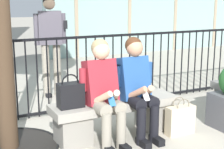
{
  "coord_description": "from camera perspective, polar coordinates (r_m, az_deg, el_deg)",
  "views": [
    {
      "loc": [
        -1.81,
        -3.47,
        1.64
      ],
      "look_at": [
        0.0,
        0.1,
        0.75
      ],
      "focal_mm": 53.93,
      "sensor_mm": 36.0,
      "label": 1
    }
  ],
  "objects": [
    {
      "name": "ground_plane",
      "position": [
        4.24,
        0.62,
        -10.21
      ],
      "size": [
        60.0,
        60.0,
        0.0
      ],
      "primitive_type": "plane",
      "color": "#A8A091"
    },
    {
      "name": "stone_bench",
      "position": [
        4.14,
        0.63,
        -6.74
      ],
      "size": [
        1.6,
        0.44,
        0.45
      ],
      "color": "gray",
      "rests_on": "ground"
    },
    {
      "name": "seated_person_with_phone",
      "position": [
        3.83,
        -1.39,
        -2.44
      ],
      "size": [
        0.52,
        0.66,
        1.21
      ],
      "color": "gray",
      "rests_on": "ground"
    },
    {
      "name": "seated_person_companion",
      "position": [
        4.03,
        4.27,
        -1.7
      ],
      "size": [
        0.52,
        0.66,
        1.21
      ],
      "color": "black",
      "rests_on": "ground"
    },
    {
      "name": "handbag_on_bench",
      "position": [
        3.81,
        -7.05,
        -3.43
      ],
      "size": [
        0.29,
        0.17,
        0.39
      ],
      "color": "black",
      "rests_on": "stone_bench"
    },
    {
      "name": "shopping_bag",
      "position": [
        4.29,
        11.5,
        -7.53
      ],
      "size": [
        0.37,
        0.13,
        0.47
      ],
      "color": "beige",
      "rests_on": "ground"
    },
    {
      "name": "bystander_at_railing",
      "position": [
        5.84,
        -10.39,
        6.05
      ],
      "size": [
        0.55,
        0.31,
        1.71
      ],
      "color": "gray",
      "rests_on": "ground"
    },
    {
      "name": "plaza_railing",
      "position": [
        5.02,
        -5.13,
        0.19
      ],
      "size": [
        8.79,
        0.04,
        1.13
      ],
      "color": "black",
      "rests_on": "ground"
    }
  ]
}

